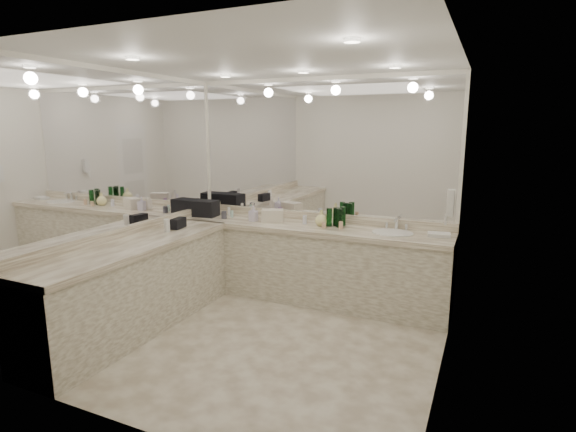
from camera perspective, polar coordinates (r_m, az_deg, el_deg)
The scene contains 38 objects.
floor at distance 4.49m, azimuth -3.07°, elevation -15.53°, with size 3.20×3.20×0.00m, color beige.
ceiling at distance 4.06m, azimuth -3.48°, elevation 19.42°, with size 3.20×3.20×0.00m, color white.
wall_back at distance 5.44m, azimuth 4.08°, elevation 3.56°, with size 3.20×0.02×2.60m, color silver.
wall_left at distance 5.01m, azimuth -19.71°, elevation 2.29°, with size 0.02×3.00×2.60m, color silver.
wall_right at distance 3.64m, azimuth 19.71°, elevation -0.86°, with size 0.02×3.00×2.60m, color silver.
vanity_back_base at distance 5.35m, azimuth 2.83°, elevation -6.21°, with size 3.20×0.60×0.84m, color silver.
vanity_back_top at distance 5.23m, azimuth 2.83°, elevation -1.53°, with size 3.20×0.64×0.06m, color #F2E6CB.
vanity_left_base at distance 4.81m, azimuth -18.90°, elevation -8.85°, with size 0.60×2.40×0.84m, color silver.
vanity_left_top at distance 4.67m, azimuth -19.16°, elevation -3.67°, with size 0.64×2.42×0.06m, color #F2E6CB.
backsplash_back at distance 5.47m, azimuth 3.95°, elevation -0.10°, with size 3.20×0.04×0.10m, color #F2E6CB.
backsplash_left at distance 5.06m, azimuth -19.29°, elevation -1.64°, with size 0.04×3.00×0.10m, color #F2E6CB.
mirror_back at distance 5.38m, azimuth 4.10°, elevation 8.56°, with size 3.12×0.01×1.55m, color white.
mirror_left at distance 4.96m, azimuth -19.97°, elevation 7.71°, with size 0.01×2.92×1.55m, color white.
sink at distance 4.97m, azimuth 13.13°, elevation -2.17°, with size 0.44×0.44×0.03m, color white.
faucet at distance 5.16m, azimuth 13.62°, elevation -0.87°, with size 0.24×0.16×0.14m, color silver.
wall_phone at distance 4.32m, azimuth 19.96°, elevation 1.61°, with size 0.06×0.10×0.24m, color white.
door at distance 3.22m, azimuth 18.41°, elevation -6.91°, with size 0.02×0.82×2.10m, color white.
black_toiletry_bag at distance 5.85m, azimuth -10.69°, elevation 0.99°, with size 0.36×0.23×0.21m, color black.
black_bag_spill at distance 5.20m, azimuth -13.76°, elevation -0.92°, with size 0.09×0.21×0.11m, color black.
cream_cosmetic_case at distance 5.41m, azimuth -1.99°, elevation 0.04°, with size 0.26×0.16×0.15m, color beige.
hand_towel at distance 4.94m, azimuth 18.63°, elevation -2.27°, with size 0.23×0.15×0.04m, color white.
lotion_left at distance 5.05m, azimuth -15.12°, elevation -1.15°, with size 0.06×0.06×0.15m, color white.
soap_bottle_a at distance 5.55m, azimuth -4.47°, elevation 0.62°, with size 0.08×0.08×0.21m, color silver.
soap_bottle_b at distance 5.45m, azimuth -4.42°, elevation 0.33°, with size 0.09×0.09×0.19m, color silver.
soap_bottle_c at distance 5.19m, azimuth 4.25°, elevation -0.24°, with size 0.14×0.14×0.19m, color #FFF7A0.
green_bottle_0 at distance 5.24m, azimuth 6.99°, elevation -0.02°, with size 0.06×0.06×0.22m, color #11501B.
green_bottle_1 at distance 5.14m, azimuth 6.51°, elevation -0.24°, with size 0.07×0.07×0.21m, color #11501B.
green_bottle_2 at distance 5.22m, azimuth 6.19°, elevation -0.07°, with size 0.07×0.07×0.21m, color #11501B.
green_bottle_3 at distance 5.21m, azimuth 6.14°, elevation -0.09°, with size 0.07×0.07×0.21m, color #11501B.
green_bottle_4 at distance 5.17m, azimuth 5.25°, elevation -0.17°, with size 0.06×0.06×0.21m, color #11501B.
amenity_bottle_0 at distance 5.28m, azimuth 2.14°, elevation -0.49°, with size 0.05×0.05×0.10m, color silver.
amenity_bottle_1 at distance 5.06m, azimuth 6.72°, elevation -1.17°, with size 0.05×0.05×0.09m, color #E0B28C.
amenity_bottle_2 at distance 5.73m, azimuth -7.14°, elevation 0.28°, with size 0.04×0.04×0.09m, color silver.
amenity_bottle_3 at distance 5.84m, azimuth -7.52°, elevation 0.59°, with size 0.04×0.04×0.11m, color white.
amenity_bottle_4 at distance 5.53m, azimuth -3.06°, elevation -0.10°, with size 0.05×0.05×0.08m, color #9966B2.
amenity_bottle_5 at distance 5.08m, azimuth 4.59°, elevation -1.17°, with size 0.05×0.05×0.07m, color #E0B28C.
amenity_bottle_6 at distance 5.39m, azimuth -2.69°, elevation -0.18°, with size 0.06×0.06×0.12m, color silver.
amenity_bottle_7 at distance 5.66m, azimuth -8.12°, elevation 0.13°, with size 0.07×0.07×0.09m, color #3F3F4C.
Camera 1 is at (1.86, -3.56, 2.02)m, focal length 28.00 mm.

